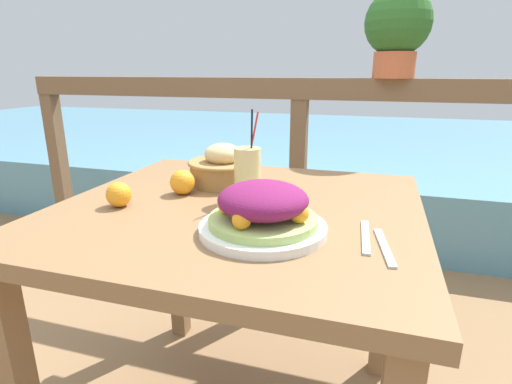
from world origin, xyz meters
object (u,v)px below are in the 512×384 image
object	(u,v)px
salad_plate	(263,212)
potted_plant	(398,28)
drink_glass	(248,175)
bread_basket	(223,168)

from	to	relation	value
salad_plate	potted_plant	xyz separation A→B (m)	(0.26, 1.00, 0.45)
drink_glass	potted_plant	distance (m)	0.97
salad_plate	drink_glass	world-z (taller)	drink_glass
salad_plate	potted_plant	world-z (taller)	potted_plant
drink_glass	salad_plate	bearing A→B (deg)	-63.45
salad_plate	bread_basket	bearing A→B (deg)	123.56
salad_plate	drink_glass	xyz separation A→B (m)	(-0.10, 0.20, 0.03)
drink_glass	potted_plant	world-z (taller)	potted_plant
salad_plate	bread_basket	xyz separation A→B (m)	(-0.23, 0.34, 0.00)
salad_plate	drink_glass	bearing A→B (deg)	116.55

